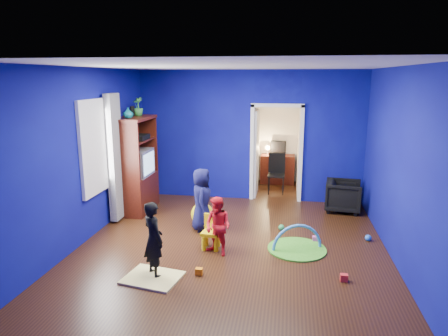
% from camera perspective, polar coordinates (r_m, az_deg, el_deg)
% --- Properties ---
extents(floor, '(5.00, 5.50, 0.01)m').
position_cam_1_polar(floor, '(6.70, 1.11, -11.25)').
color(floor, black).
rests_on(floor, ground).
extents(ceiling, '(5.00, 5.50, 0.01)m').
position_cam_1_polar(ceiling, '(6.12, 1.23, 14.38)').
color(ceiling, white).
rests_on(ceiling, wall_back).
extents(wall_back, '(5.00, 0.02, 2.90)m').
position_cam_1_polar(wall_back, '(8.94, 3.68, 4.55)').
color(wall_back, '#0A096C').
rests_on(wall_back, floor).
extents(wall_front, '(5.00, 0.02, 2.90)m').
position_cam_1_polar(wall_front, '(3.65, -5.04, -7.82)').
color(wall_front, '#0A096C').
rests_on(wall_front, floor).
extents(wall_left, '(0.02, 5.50, 2.90)m').
position_cam_1_polar(wall_left, '(7.05, -19.40, 1.60)').
color(wall_left, '#0A096C').
rests_on(wall_left, floor).
extents(wall_right, '(0.02, 5.50, 2.90)m').
position_cam_1_polar(wall_right, '(6.40, 23.90, 0.15)').
color(wall_right, '#0A096C').
rests_on(wall_right, floor).
extents(alcove, '(1.00, 1.75, 2.50)m').
position_cam_1_polar(alcove, '(9.80, 7.68, 4.01)').
color(alcove, silver).
rests_on(alcove, floor).
extents(armchair, '(0.79, 0.77, 0.65)m').
position_cam_1_polar(armchair, '(8.68, 16.67, -3.84)').
color(armchair, black).
rests_on(armchair, floor).
extents(child_black, '(0.47, 0.46, 1.09)m').
position_cam_1_polar(child_black, '(5.69, -10.05, -10.01)').
color(child_black, black).
rests_on(child_black, floor).
extents(child_navy, '(0.46, 0.62, 1.15)m').
position_cam_1_polar(child_navy, '(7.24, -3.21, -4.54)').
color(child_navy, '#0F1138').
rests_on(child_navy, floor).
extents(toddler_red, '(0.57, 0.53, 0.93)m').
position_cam_1_polar(toddler_red, '(6.28, -0.88, -8.34)').
color(toddler_red, red).
rests_on(toddler_red, floor).
extents(vase, '(0.23, 0.23, 0.21)m').
position_cam_1_polar(vase, '(7.96, -13.56, 7.66)').
color(vase, '#0C4F64').
rests_on(vase, tv_armoire).
extents(potted_plant, '(0.27, 0.27, 0.38)m').
position_cam_1_polar(potted_plant, '(8.44, -12.22, 8.57)').
color(potted_plant, '#2F8132').
rests_on(potted_plant, tv_armoire).
extents(tv_armoire, '(0.58, 1.14, 1.96)m').
position_cam_1_polar(tv_armoire, '(8.40, -12.39, 0.48)').
color(tv_armoire, '#41140A').
rests_on(tv_armoire, floor).
extents(crt_tv, '(0.46, 0.70, 0.54)m').
position_cam_1_polar(crt_tv, '(8.38, -12.15, 0.73)').
color(crt_tv, silver).
rests_on(crt_tv, tv_armoire).
extents(yellow_blanket, '(0.84, 0.72, 0.03)m').
position_cam_1_polar(yellow_blanket, '(5.83, -10.17, -15.18)').
color(yellow_blanket, '#F2E07A').
rests_on(yellow_blanket, floor).
extents(hopper_ball, '(0.43, 0.43, 0.43)m').
position_cam_1_polar(hopper_ball, '(7.59, -3.14, -6.58)').
color(hopper_ball, yellow).
rests_on(hopper_ball, floor).
extents(kid_chair, '(0.32, 0.32, 0.50)m').
position_cam_1_polar(kid_chair, '(6.57, -1.87, -9.40)').
color(kid_chair, yellow).
rests_on(kid_chair, floor).
extents(play_mat, '(0.94, 0.94, 0.03)m').
position_cam_1_polar(play_mat, '(6.71, 10.37, -11.31)').
color(play_mat, '#499A22').
rests_on(play_mat, floor).
extents(toy_arch, '(0.81, 0.33, 0.84)m').
position_cam_1_polar(toy_arch, '(6.71, 10.37, -11.25)').
color(toy_arch, '#3F8CD8').
rests_on(toy_arch, floor).
extents(window_left, '(0.03, 0.95, 1.55)m').
position_cam_1_polar(window_left, '(7.33, -18.06, 2.90)').
color(window_left, white).
rests_on(window_left, wall_left).
extents(curtain, '(0.14, 0.42, 2.40)m').
position_cam_1_polar(curtain, '(7.81, -15.33, 1.42)').
color(curtain, slate).
rests_on(curtain, floor).
extents(doorway, '(1.16, 0.10, 2.10)m').
position_cam_1_polar(doorway, '(8.97, 7.46, 1.90)').
color(doorway, white).
rests_on(doorway, floor).
extents(study_desk, '(0.88, 0.44, 0.75)m').
position_cam_1_polar(study_desk, '(10.59, 7.65, -0.16)').
color(study_desk, '#3D140A').
rests_on(study_desk, floor).
extents(desk_monitor, '(0.40, 0.05, 0.32)m').
position_cam_1_polar(desk_monitor, '(10.59, 7.76, 3.02)').
color(desk_monitor, black).
rests_on(desk_monitor, study_desk).
extents(desk_lamp, '(0.14, 0.14, 0.14)m').
position_cam_1_polar(desk_lamp, '(10.55, 6.23, 2.91)').
color(desk_lamp, '#FFD88C').
rests_on(desk_lamp, study_desk).
extents(folding_chair, '(0.40, 0.40, 0.92)m').
position_cam_1_polar(folding_chair, '(9.63, 7.48, -0.93)').
color(folding_chair, black).
rests_on(folding_chair, floor).
extents(book_shelf, '(0.88, 0.24, 0.04)m').
position_cam_1_polar(book_shelf, '(10.45, 7.94, 8.80)').
color(book_shelf, white).
rests_on(book_shelf, study_desk).
extents(toy_0, '(0.10, 0.08, 0.10)m').
position_cam_1_polar(toy_0, '(5.91, 16.76, -14.78)').
color(toy_0, red).
rests_on(toy_0, floor).
extents(toy_1, '(0.11, 0.11, 0.11)m').
position_cam_1_polar(toy_1, '(7.35, 19.91, -9.34)').
color(toy_1, blue).
rests_on(toy_1, floor).
extents(toy_2, '(0.10, 0.08, 0.10)m').
position_cam_1_polar(toy_2, '(5.84, -3.59, -14.55)').
color(toy_2, orange).
rests_on(toy_2, floor).
extents(toy_3, '(0.11, 0.11, 0.11)m').
position_cam_1_polar(toy_3, '(7.45, 8.20, -8.37)').
color(toy_3, green).
rests_on(toy_3, floor).
extents(toy_4, '(0.10, 0.08, 0.10)m').
position_cam_1_polar(toy_4, '(7.05, 12.94, -9.88)').
color(toy_4, '#CE4DA0').
rests_on(toy_4, floor).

